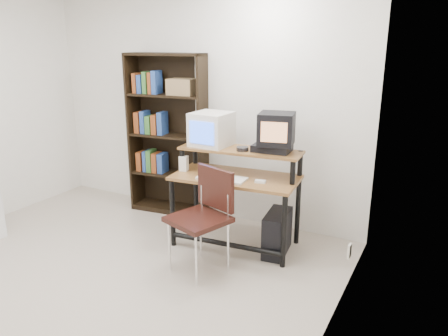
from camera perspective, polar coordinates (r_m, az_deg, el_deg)
The scene contains 16 objects.
floor at distance 4.04m, azimuth -18.28°, elevation -14.68°, with size 4.00×4.00×0.01m, color #C2B3A1.
back_wall at distance 5.10m, azimuth -3.34°, elevation 8.21°, with size 4.00×0.01×2.60m, color white.
right_wall at distance 2.51m, azimuth 12.50°, elevation -0.84°, with size 0.01×4.00×2.60m, color white.
computer_desk at distance 4.34m, azimuth 1.64°, elevation -1.53°, with size 1.28×0.72×0.98m.
crt_monitor at distance 4.46m, azimuth -1.63°, elevation 5.03°, with size 0.38×0.39×0.35m.
vcr at distance 4.27m, azimuth 6.29°, elevation 2.55°, with size 0.36×0.26×0.08m, color black.
crt_tv at distance 4.22m, azimuth 6.87°, elevation 5.08°, with size 0.39×0.39×0.31m.
cd_spindle at distance 4.27m, azimuth 2.43°, elevation 2.43°, with size 0.12×0.12×0.05m, color #26262B.
keyboard at distance 4.20m, azimuth -0.29°, elevation -1.45°, with size 0.47×0.21×0.04m, color silver.
mousepad at distance 4.11m, azimuth 4.85°, elevation -2.15°, with size 0.22×0.18×0.01m, color black.
mouse at distance 4.12m, azimuth 4.76°, elevation -1.82°, with size 0.10×0.06×0.03m, color white.
desk_speaker at distance 4.48m, azimuth -5.27°, elevation 0.52°, with size 0.08×0.07×0.17m, color silver.
pc_tower at distance 4.35m, azimuth 6.95°, elevation -8.42°, with size 0.20×0.45×0.42m, color black.
school_chair at distance 3.91m, azimuth -2.51°, elevation -5.35°, with size 0.59×0.59×0.93m.
bookshelf at distance 5.22m, azimuth -7.20°, elevation 4.54°, with size 0.97×0.42×1.89m.
wall_outlet at distance 3.93m, azimuth 16.05°, elevation -10.36°, with size 0.02×0.08×0.12m, color beige.
Camera 1 is at (2.61, -2.32, 2.03)m, focal length 35.00 mm.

